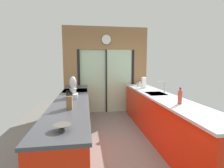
% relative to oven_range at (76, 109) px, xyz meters
% --- Properties ---
extents(ground_plane, '(5.04, 7.60, 0.02)m').
position_rel_oven_range_xyz_m(ground_plane, '(0.91, -0.65, -0.47)').
color(ground_plane, slate).
extents(back_wall_unit, '(2.64, 0.12, 2.70)m').
position_rel_oven_range_xyz_m(back_wall_unit, '(0.91, 1.15, 1.07)').
color(back_wall_unit, olive).
rests_on(back_wall_unit, ground_plane).
extents(left_counter_run, '(0.62, 3.80, 0.92)m').
position_rel_oven_range_xyz_m(left_counter_run, '(-0.00, -1.12, 0.01)').
color(left_counter_run, red).
rests_on(left_counter_run, ground_plane).
extents(right_counter_run, '(0.62, 3.80, 0.92)m').
position_rel_oven_range_xyz_m(right_counter_run, '(1.82, -0.95, 0.01)').
color(right_counter_run, red).
rests_on(right_counter_run, ground_plane).
extents(sink_faucet, '(0.19, 0.02, 0.27)m').
position_rel_oven_range_xyz_m(sink_faucet, '(1.97, -0.70, 0.64)').
color(sink_faucet, '#B7BABC').
rests_on(sink_faucet, right_counter_run).
extents(oven_range, '(0.60, 0.60, 0.92)m').
position_rel_oven_range_xyz_m(oven_range, '(0.00, 0.00, 0.00)').
color(oven_range, '#B7BABC').
rests_on(oven_range, ground_plane).
extents(mixing_bowl, '(0.18, 0.18, 0.06)m').
position_rel_oven_range_xyz_m(mixing_bowl, '(0.02, -2.52, 0.50)').
color(mixing_bowl, '#514C47').
rests_on(mixing_bowl, left_counter_run).
extents(knife_block, '(0.09, 0.14, 0.27)m').
position_rel_oven_range_xyz_m(knife_block, '(0.02, -1.70, 0.57)').
color(knife_block, brown).
rests_on(knife_block, left_counter_run).
extents(stand_mixer, '(0.17, 0.27, 0.42)m').
position_rel_oven_range_xyz_m(stand_mixer, '(0.02, -0.91, 0.63)').
color(stand_mixer, '#B7BABC').
rests_on(stand_mixer, left_counter_run).
extents(kettle, '(0.26, 0.18, 0.19)m').
position_rel_oven_range_xyz_m(kettle, '(1.80, 0.45, 0.54)').
color(kettle, '#B7BABC').
rests_on(kettle, right_counter_run).
extents(soap_bottle, '(0.07, 0.07, 0.28)m').
position_rel_oven_range_xyz_m(soap_bottle, '(1.80, -1.68, 0.58)').
color(soap_bottle, '#B23D2D').
rests_on(soap_bottle, right_counter_run).
extents(paper_towel_roll, '(0.14, 0.14, 0.32)m').
position_rel_oven_range_xyz_m(paper_towel_roll, '(1.80, 0.11, 0.61)').
color(paper_towel_roll, '#B7BABC').
rests_on(paper_towel_roll, right_counter_run).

